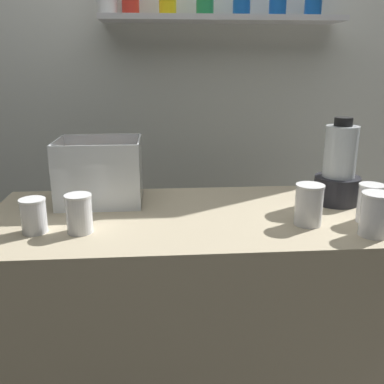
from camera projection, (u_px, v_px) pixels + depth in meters
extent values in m
cube|color=tan|center=(192.00, 327.00, 1.59)|extent=(1.40, 0.64, 0.90)
cube|color=silver|center=(180.00, 94.00, 2.09)|extent=(2.60, 0.04, 2.50)
cube|color=silver|center=(222.00, 19.00, 1.89)|extent=(1.08, 0.20, 0.02)
cylinder|color=red|center=(130.00, 2.00, 1.86)|extent=(0.08, 0.08, 0.11)
cylinder|color=yellow|center=(168.00, 2.00, 1.85)|extent=(0.08, 0.08, 0.11)
cylinder|color=#268C4C|center=(205.00, 2.00, 1.85)|extent=(0.08, 0.08, 0.11)
cylinder|color=#1959B2|center=(242.00, 2.00, 1.86)|extent=(0.08, 0.08, 0.11)
cylinder|color=#1959B2|center=(278.00, 3.00, 1.88)|extent=(0.08, 0.08, 0.11)
cylinder|color=#1959B2|center=(313.00, 3.00, 1.89)|extent=(0.08, 0.08, 0.11)
cube|color=white|center=(102.00, 201.00, 1.60)|extent=(0.30, 0.24, 0.01)
cube|color=white|center=(95.00, 179.00, 1.45)|extent=(0.30, 0.01, 0.23)
cube|color=white|center=(104.00, 164.00, 1.68)|extent=(0.30, 0.01, 0.23)
cube|color=white|center=(59.00, 172.00, 1.55)|extent=(0.01, 0.24, 0.23)
cube|color=white|center=(140.00, 170.00, 1.57)|extent=(0.01, 0.24, 0.23)
cone|color=orange|center=(109.00, 194.00, 1.61)|extent=(0.17, 0.09, 0.03)
cone|color=orange|center=(104.00, 195.00, 1.60)|extent=(0.06, 0.17, 0.02)
cone|color=orange|center=(97.00, 195.00, 1.59)|extent=(0.10, 0.19, 0.03)
cone|color=orange|center=(94.00, 194.00, 1.60)|extent=(0.16, 0.11, 0.03)
cone|color=orange|center=(105.00, 185.00, 1.60)|extent=(0.13, 0.16, 0.03)
cone|color=orange|center=(110.00, 188.00, 1.60)|extent=(0.14, 0.09, 0.03)
cone|color=orange|center=(90.00, 188.00, 1.57)|extent=(0.15, 0.16, 0.03)
cone|color=orange|center=(87.00, 191.00, 1.56)|extent=(0.11, 0.16, 0.03)
cone|color=orange|center=(100.00, 180.00, 1.57)|extent=(0.14, 0.17, 0.03)
cone|color=orange|center=(96.00, 178.00, 1.58)|extent=(0.20, 0.08, 0.03)
cone|color=orange|center=(96.00, 180.00, 1.56)|extent=(0.19, 0.07, 0.03)
cone|color=orange|center=(90.00, 181.00, 1.57)|extent=(0.10, 0.19, 0.03)
cylinder|color=black|center=(336.00, 190.00, 1.57)|extent=(0.16, 0.16, 0.10)
cylinder|color=silver|center=(340.00, 152.00, 1.53)|extent=(0.12, 0.12, 0.18)
cylinder|color=maroon|center=(338.00, 171.00, 1.55)|extent=(0.10, 0.10, 0.04)
cylinder|color=black|center=(344.00, 122.00, 1.50)|extent=(0.06, 0.06, 0.03)
cylinder|color=white|center=(34.00, 217.00, 1.29)|extent=(0.08, 0.08, 0.10)
cylinder|color=orange|center=(34.00, 222.00, 1.30)|extent=(0.07, 0.07, 0.07)
cylinder|color=white|center=(32.00, 200.00, 1.28)|extent=(0.08, 0.08, 0.01)
cylinder|color=white|center=(79.00, 215.00, 1.29)|extent=(0.08, 0.08, 0.11)
cylinder|color=red|center=(80.00, 220.00, 1.30)|extent=(0.07, 0.07, 0.08)
cylinder|color=white|center=(78.00, 196.00, 1.27)|extent=(0.08, 0.08, 0.01)
cylinder|color=white|center=(309.00, 206.00, 1.35)|extent=(0.09, 0.09, 0.13)
cylinder|color=yellow|center=(308.00, 210.00, 1.36)|extent=(0.08, 0.08, 0.10)
cylinder|color=white|center=(310.00, 186.00, 1.33)|extent=(0.09, 0.09, 0.01)
cylinder|color=white|center=(375.00, 215.00, 1.27)|extent=(0.09, 0.09, 0.13)
cylinder|color=orange|center=(375.00, 220.00, 1.27)|extent=(0.08, 0.08, 0.10)
cylinder|color=white|center=(378.00, 194.00, 1.25)|extent=(0.09, 0.09, 0.01)
cylinder|color=white|center=(370.00, 204.00, 1.38)|extent=(0.08, 0.08, 0.12)
cylinder|color=yellow|center=(369.00, 210.00, 1.38)|extent=(0.07, 0.07, 0.08)
cylinder|color=white|center=(372.00, 185.00, 1.36)|extent=(0.08, 0.08, 0.01)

